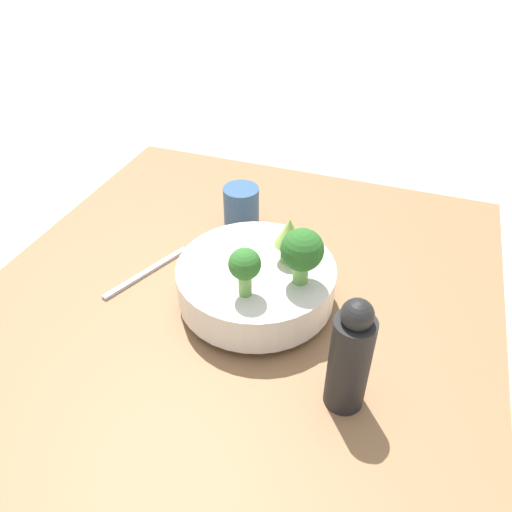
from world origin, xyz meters
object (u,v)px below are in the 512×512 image
Objects in this scene: fork at (147,272)px; pepper_mill at (350,357)px; bowl at (256,282)px; cup at (241,206)px.

pepper_mill is at bearing 69.16° from fork.
bowl is 0.20m from fork.
pepper_mill is at bearing 38.54° from cup.
bowl is at bearing 89.08° from fork.
bowl is 0.22m from pepper_mill.
pepper_mill reaches higher than cup.
cup is (-0.20, -0.10, -0.00)m from bowl.
pepper_mill reaches higher than bowl.
fork is (-0.00, -0.20, -0.04)m from bowl.
pepper_mill reaches higher than fork.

